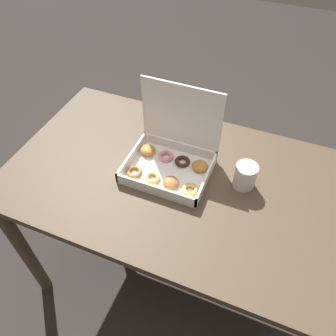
% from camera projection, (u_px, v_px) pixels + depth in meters
% --- Properties ---
extents(ground_plane, '(8.00, 8.00, 0.00)m').
position_uv_depth(ground_plane, '(174.00, 270.00, 1.79)').
color(ground_plane, '#2D2826').
extents(dining_table, '(1.29, 0.76, 0.77)m').
position_uv_depth(dining_table, '(177.00, 195.00, 1.30)').
color(dining_table, '#4C3D2D').
rests_on(dining_table, ground_plane).
extents(donut_box, '(0.31, 0.26, 0.30)m').
position_uv_depth(donut_box, '(172.00, 153.00, 1.22)').
color(donut_box, white).
rests_on(donut_box, dining_table).
extents(coffee_mug, '(0.08, 0.08, 0.10)m').
position_uv_depth(coffee_mug, '(245.00, 176.00, 1.16)').
color(coffee_mug, white).
rests_on(coffee_mug, dining_table).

